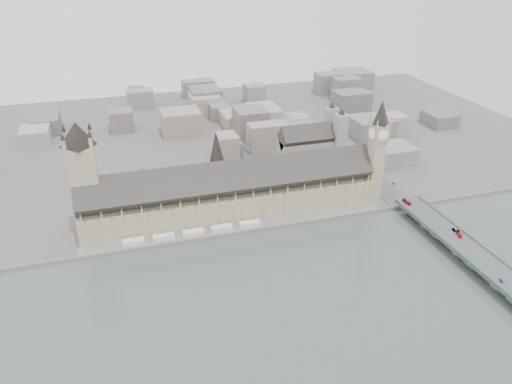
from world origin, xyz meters
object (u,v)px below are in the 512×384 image
object	(u,v)px
red_bus_south	(459,234)
car_blue	(501,281)
car_approach	(394,184)
palace_of_westminster	(230,193)
elizabeth_tower	(378,145)
victoria_tower	(83,174)
westminster_abbey	(312,148)
car_silver	(454,230)
red_bus_north	(407,202)
westminster_bridge	(455,243)

from	to	relation	value
red_bus_south	car_blue	xyz separation A→B (m)	(-10.44, -61.35, -0.74)
red_bus_south	car_approach	distance (m)	99.39
palace_of_westminster	elizabeth_tower	world-z (taller)	elizabeth_tower
victoria_tower	westminster_abbey	distance (m)	244.79
car_silver	car_approach	xyz separation A→B (m)	(-1.91, 91.70, 0.00)
red_bus_north	car_silver	xyz separation A→B (m)	(11.08, -53.85, -0.67)
westminster_abbey	car_silver	distance (m)	181.78
westminster_bridge	car_approach	distance (m)	102.18
car_blue	victoria_tower	bearing A→B (deg)	160.99
elizabeth_tower	car_silver	xyz separation A→B (m)	(29.29, -85.24, -47.08)
car_silver	car_approach	size ratio (longest dim) A/B	0.88
red_bus_south	westminster_abbey	bearing A→B (deg)	127.45
elizabeth_tower	westminster_bridge	distance (m)	111.81
westminster_bridge	car_blue	xyz separation A→B (m)	(-5.90, -58.78, 5.80)
westminster_abbey	red_bus_north	bearing A→B (deg)	-69.07
car_silver	red_bus_south	bearing A→B (deg)	-80.10
red_bus_north	car_blue	distance (m)	122.90
elizabeth_tower	car_blue	xyz separation A→B (m)	(18.10, -154.28, -47.16)
car_silver	victoria_tower	bearing A→B (deg)	175.84
westminster_bridge	car_silver	bearing A→B (deg)	62.73
red_bus_south	palace_of_westminster	bearing A→B (deg)	168.14
elizabeth_tower	red_bus_south	distance (m)	107.73
palace_of_westminster	victoria_tower	size ratio (longest dim) A/B	2.65
westminster_bridge	car_silver	distance (m)	12.95
elizabeth_tower	car_silver	world-z (taller)	elizabeth_tower
westminster_bridge	car_approach	xyz separation A→B (m)	(3.38, 101.95, 5.88)
red_bus_north	car_approach	size ratio (longest dim) A/B	1.96
victoria_tower	elizabeth_tower	bearing A→B (deg)	-3.96
victoria_tower	red_bus_south	distance (m)	312.18
red_bus_south	car_approach	bearing A→B (deg)	110.94
victoria_tower	palace_of_westminster	bearing A→B (deg)	-2.96
westminster_abbey	car_approach	bearing A→B (deg)	-55.94
westminster_bridge	car_approach	world-z (taller)	car_approach
westminster_abbey	car_silver	size ratio (longest dim) A/B	14.82
westminster_abbey	red_bus_north	size ratio (longest dim) A/B	6.64
palace_of_westminster	westminster_bridge	size ratio (longest dim) A/B	0.82
westminster_bridge	victoria_tower	bearing A→B (deg)	158.22
car_silver	elizabeth_tower	bearing A→B (deg)	124.44
red_bus_south	car_approach	xyz separation A→B (m)	(-1.16, 99.38, -0.66)
palace_of_westminster	red_bus_north	xyz separation A→B (m)	(156.21, -43.09, -11.03)
car_blue	car_silver	bearing A→B (deg)	93.57
palace_of_westminster	elizabeth_tower	xyz separation A→B (m)	(138.00, -11.70, 35.38)
victoria_tower	red_bus_north	world-z (taller)	victoria_tower
car_approach	car_silver	bearing A→B (deg)	-78.53
palace_of_westminster	victoria_tower	bearing A→B (deg)	177.04
elizabeth_tower	westminster_abbey	world-z (taller)	elizabeth_tower
westminster_abbey	car_blue	xyz separation A→B (m)	(45.17, -241.28, -14.15)
palace_of_westminster	elizabeth_tower	size ratio (longest dim) A/B	2.47
palace_of_westminster	red_bus_south	xyz separation A→B (m)	(166.54, -104.63, -11.04)
car_blue	car_silver	world-z (taller)	car_silver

